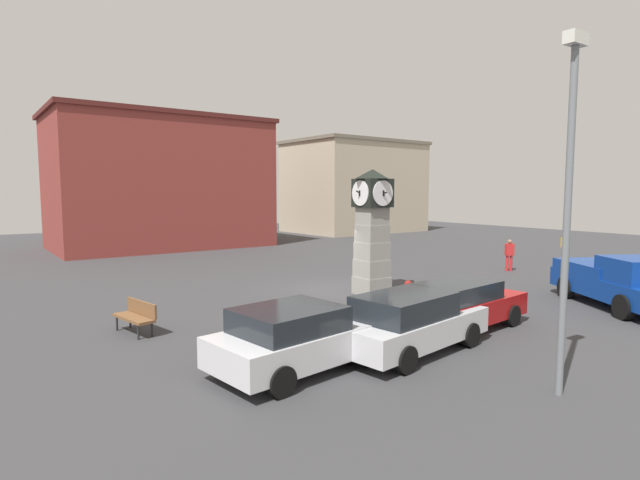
{
  "coord_description": "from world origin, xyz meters",
  "views": [
    {
      "loc": [
        -11.74,
        -16.38,
        4.01
      ],
      "look_at": [
        0.29,
        1.36,
        1.91
      ],
      "focal_mm": 28.0,
      "sensor_mm": 36.0,
      "label": 1
    }
  ],
  "objects": [
    {
      "name": "ground_plane",
      "position": [
        0.0,
        0.0,
        0.0
      ],
      "size": [
        76.24,
        76.24,
        0.0
      ],
      "primitive_type": "plane",
      "color": "#38383A"
    },
    {
      "name": "clock_tower",
      "position": [
        0.73,
        -1.59,
        2.54
      ],
      "size": [
        1.59,
        1.56,
        4.85
      ],
      "color": "gray",
      "rests_on": "ground_plane"
    },
    {
      "name": "bollard_near_tower",
      "position": [
        2.64,
        -5.39,
        0.48
      ],
      "size": [
        0.23,
        0.23,
        0.95
      ],
      "color": "brown",
      "rests_on": "ground_plane"
    },
    {
      "name": "bollard_mid_row",
      "position": [
        1.43,
        -5.02,
        0.45
      ],
      "size": [
        0.28,
        0.28,
        0.89
      ],
      "color": "maroon",
      "rests_on": "ground_plane"
    },
    {
      "name": "bollard_far_row",
      "position": [
        -0.08,
        -4.44,
        0.53
      ],
      "size": [
        0.28,
        0.28,
        1.05
      ],
      "color": "maroon",
      "rests_on": "ground_plane"
    },
    {
      "name": "car_navy_sedan",
      "position": [
        -6.08,
        -7.09,
        0.76
      ],
      "size": [
        4.28,
        2.52,
        1.48
      ],
      "color": "silver",
      "rests_on": "ground_plane"
    },
    {
      "name": "car_near_tower",
      "position": [
        -3.07,
        -7.59,
        0.77
      ],
      "size": [
        4.66,
        2.45,
        1.5
      ],
      "color": "silver",
      "rests_on": "ground_plane"
    },
    {
      "name": "car_by_building",
      "position": [
        -0.35,
        -6.93,
        0.74
      ],
      "size": [
        4.53,
        2.24,
        1.42
      ],
      "color": "#A51111",
      "rests_on": "ground_plane"
    },
    {
      "name": "pickup_truck",
      "position": [
        6.31,
        -8.16,
        0.93
      ],
      "size": [
        4.38,
        5.61,
        1.85
      ],
      "color": "navy",
      "rests_on": "ground_plane"
    },
    {
      "name": "bench",
      "position": [
        -8.28,
        -2.01,
        0.52
      ],
      "size": [
        0.87,
        1.68,
        0.9
      ],
      "color": "brown",
      "rests_on": "ground_plane"
    },
    {
      "name": "pedestrian_near_bench",
      "position": [
        10.15,
        -1.12,
        0.91
      ],
      "size": [
        0.47,
        0.41,
        1.59
      ],
      "color": "red",
      "rests_on": "ground_plane"
    },
    {
      "name": "pedestrian_crossing_lot",
      "position": [
        15.75,
        -0.8,
        0.9
      ],
      "size": [
        0.39,
        0.46,
        1.59
      ],
      "color": "#3F3F47",
      "rests_on": "ground_plane"
    },
    {
      "name": "street_lamp_near_road",
      "position": [
        -2.48,
        -11.15,
        3.97
      ],
      "size": [
        0.5,
        0.24,
        6.94
      ],
      "color": "slate",
      "rests_on": "ground_plane"
    },
    {
      "name": "warehouse_blue_far",
      "position": [
        -1.01,
        19.94,
        4.63
      ],
      "size": [
        14.95,
        9.43,
        9.23
      ],
      "color": "maroon",
      "rests_on": "ground_plane"
    },
    {
      "name": "storefront_low_left",
      "position": [
        19.26,
        23.25,
        4.46
      ],
      "size": [
        13.03,
        9.81,
        8.9
      ],
      "color": "#B7A88E",
      "rests_on": "ground_plane"
    }
  ]
}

